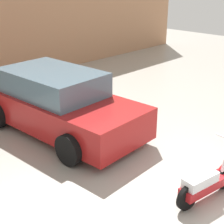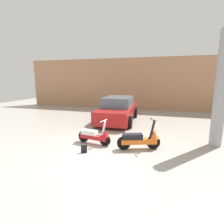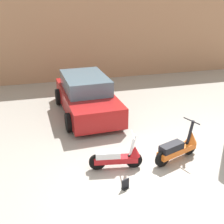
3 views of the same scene
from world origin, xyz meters
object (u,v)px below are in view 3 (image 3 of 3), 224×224
object	(u,v)px
scooter_front_right	(179,147)
scooter_front_left	(118,157)
placard_near_left_scooter	(125,184)
car_rear_left	(86,96)

from	to	relation	value
scooter_front_right	scooter_front_left	bearing A→B (deg)	159.83
scooter_front_left	placard_near_left_scooter	distance (m)	0.88
placard_near_left_scooter	scooter_front_left	bearing A→B (deg)	85.02
scooter_front_left	scooter_front_right	bearing A→B (deg)	8.81
scooter_front_left	car_rear_left	bearing A→B (deg)	101.00
scooter_front_left	scooter_front_right	xyz separation A→B (m)	(1.71, -0.02, 0.03)
scooter_front_left	car_rear_left	xyz separation A→B (m)	(-0.10, 3.86, 0.33)
scooter_front_left	car_rear_left	distance (m)	3.88
scooter_front_right	car_rear_left	world-z (taller)	car_rear_left
car_rear_left	placard_near_left_scooter	distance (m)	4.74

